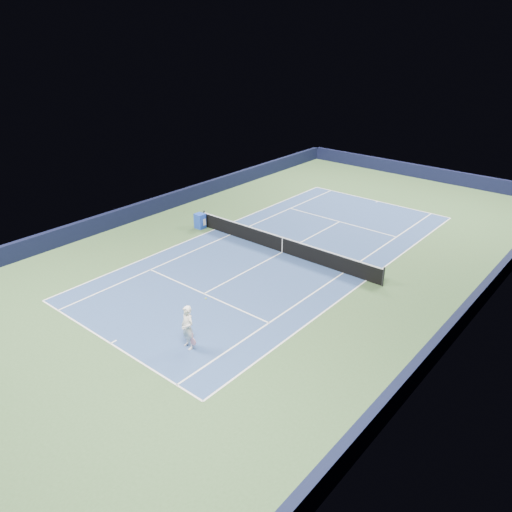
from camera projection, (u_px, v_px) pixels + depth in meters
The scene contains 19 objects.
ground at pixel (282, 252), 29.11m from camera, with size 40.00×40.00×0.00m, color #35532D.
wall_far at pixel (422, 172), 42.63m from camera, with size 22.00×0.35×1.10m, color black.
wall_right at pixel (473, 305), 22.59m from camera, with size 0.35×40.00×1.10m, color black.
wall_left at pixel (160, 204), 35.16m from camera, with size 0.35×40.00×1.10m, color black.
court_surface at pixel (282, 252), 29.11m from camera, with size 10.97×23.77×0.01m, color navy.
baseline_far at pixel (378, 201), 37.35m from camera, with size 10.97×0.08×0.00m, color white.
baseline_near at pixel (111, 343), 20.86m from camera, with size 10.97×0.08×0.00m, color white.
sideline_doubles_right at pixel (366, 280), 25.92m from camera, with size 0.08×23.77×0.00m, color white.
sideline_doubles_left at pixel (215, 229), 32.29m from camera, with size 0.08×23.77×0.00m, color white.
sideline_singles_right at pixel (343, 273), 26.71m from camera, with size 0.08×23.77×0.00m, color white.
sideline_singles_left at pixel (230, 235), 31.49m from camera, with size 0.08×23.77×0.00m, color white.
service_line_far at pixel (340, 222), 33.54m from camera, with size 8.23×0.08×0.00m, color white.
service_line_near at pixel (204, 294), 24.66m from camera, with size 8.23×0.08×0.00m, color white.
center_service_line at pixel (282, 252), 29.10m from camera, with size 0.08×12.80×0.00m, color white.
center_mark_far at pixel (377, 202), 37.25m from camera, with size 0.08×0.30×0.00m, color white.
center_mark_near at pixel (114, 342), 20.96m from camera, with size 0.08×0.30×0.00m, color white.
tennis_net at pixel (282, 244), 28.89m from camera, with size 12.90×0.10×1.07m.
sponsor_cube at pixel (200, 221), 32.33m from camera, with size 0.63×0.55×0.98m.
tennis_player at pixel (188, 328), 20.20m from camera, with size 0.88×1.32×1.95m.
Camera 1 is at (15.78, -21.25, 12.21)m, focal length 35.00 mm.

